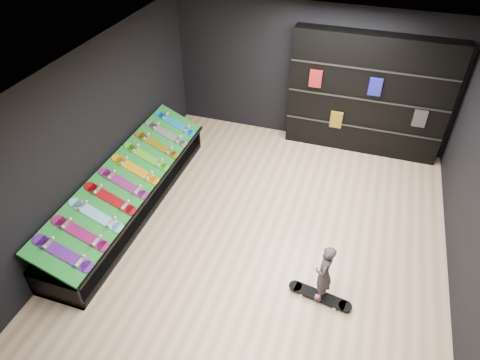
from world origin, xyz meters
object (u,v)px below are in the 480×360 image
(back_shelving, at_px, (368,96))
(floor_skateboard, at_px, (319,297))
(display_rack, at_px, (131,197))
(child, at_px, (322,282))

(back_shelving, relative_size, floor_skateboard, 3.29)
(display_rack, height_order, child, child)
(floor_skateboard, bearing_deg, child, 0.00)
(back_shelving, height_order, child, back_shelving)
(display_rack, relative_size, back_shelving, 1.40)
(display_rack, distance_m, child, 3.81)
(display_rack, distance_m, back_shelving, 5.14)
(child, bearing_deg, floor_skateboard, 180.00)
(back_shelving, relative_size, child, 5.33)
(back_shelving, xyz_separation_m, floor_skateboard, (-0.10, -4.29, -1.24))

